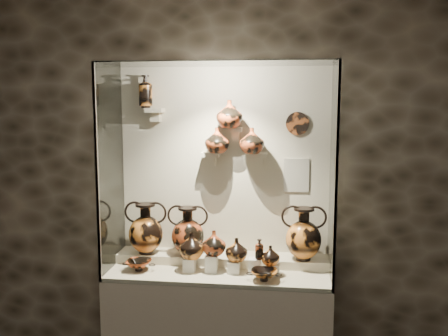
# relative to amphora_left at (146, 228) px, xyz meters

# --- Properties ---
(wall_back) EXTENTS (5.00, 0.02, 3.20)m
(wall_back) POSITION_rel_amphora_left_xyz_m (0.61, 0.20, 0.49)
(wall_back) COLOR #2D261C
(wall_back) RESTS_ON ground
(plinth) EXTENTS (1.70, 0.60, 0.80)m
(plinth) POSITION_rel_amphora_left_xyz_m (0.61, -0.12, -0.71)
(plinth) COLOR beige
(plinth) RESTS_ON floor
(front_tier) EXTENTS (1.68, 0.58, 0.03)m
(front_tier) POSITION_rel_amphora_left_xyz_m (0.61, -0.12, -0.29)
(front_tier) COLOR beige
(front_tier) RESTS_ON plinth
(rear_tier) EXTENTS (1.70, 0.25, 0.10)m
(rear_tier) POSITION_rel_amphora_left_xyz_m (0.61, 0.05, -0.26)
(rear_tier) COLOR beige
(rear_tier) RESTS_ON plinth
(back_panel) EXTENTS (1.70, 0.03, 1.60)m
(back_panel) POSITION_rel_amphora_left_xyz_m (0.61, 0.19, 0.49)
(back_panel) COLOR beige
(back_panel) RESTS_ON plinth
(glass_front) EXTENTS (1.70, 0.01, 1.60)m
(glass_front) POSITION_rel_amphora_left_xyz_m (0.61, -0.42, 0.49)
(glass_front) COLOR white
(glass_front) RESTS_ON plinth
(glass_left) EXTENTS (0.01, 0.60, 1.60)m
(glass_left) POSITION_rel_amphora_left_xyz_m (-0.23, -0.12, 0.49)
(glass_left) COLOR white
(glass_left) RESTS_ON plinth
(glass_right) EXTENTS (0.01, 0.60, 1.60)m
(glass_right) POSITION_rel_amphora_left_xyz_m (1.46, -0.12, 0.49)
(glass_right) COLOR white
(glass_right) RESTS_ON plinth
(glass_top) EXTENTS (1.70, 0.60, 0.01)m
(glass_top) POSITION_rel_amphora_left_xyz_m (0.61, -0.12, 1.29)
(glass_top) COLOR white
(glass_top) RESTS_ON back_panel
(frame_post_left) EXTENTS (0.02, 0.02, 1.60)m
(frame_post_left) POSITION_rel_amphora_left_xyz_m (-0.23, -0.41, 0.49)
(frame_post_left) COLOR gray
(frame_post_left) RESTS_ON plinth
(frame_post_right) EXTENTS (0.02, 0.02, 1.60)m
(frame_post_right) POSITION_rel_amphora_left_xyz_m (1.45, -0.41, 0.49)
(frame_post_right) COLOR gray
(frame_post_right) RESTS_ON plinth
(pedestal_a) EXTENTS (0.09, 0.09, 0.10)m
(pedestal_a) POSITION_rel_amphora_left_xyz_m (0.39, -0.17, -0.23)
(pedestal_a) COLOR silver
(pedestal_a) RESTS_ON front_tier
(pedestal_b) EXTENTS (0.09, 0.09, 0.13)m
(pedestal_b) POSITION_rel_amphora_left_xyz_m (0.56, -0.17, -0.21)
(pedestal_b) COLOR silver
(pedestal_b) RESTS_ON front_tier
(pedestal_c) EXTENTS (0.09, 0.09, 0.09)m
(pedestal_c) POSITION_rel_amphora_left_xyz_m (0.73, -0.17, -0.23)
(pedestal_c) COLOR silver
(pedestal_c) RESTS_ON front_tier
(pedestal_d) EXTENTS (0.09, 0.09, 0.12)m
(pedestal_d) POSITION_rel_amphora_left_xyz_m (0.89, -0.17, -0.22)
(pedestal_d) COLOR silver
(pedestal_d) RESTS_ON front_tier
(pedestal_e) EXTENTS (0.09, 0.09, 0.08)m
(pedestal_e) POSITION_rel_amphora_left_xyz_m (1.03, -0.17, -0.24)
(pedestal_e) COLOR silver
(pedestal_e) RESTS_ON front_tier
(bracket_ul) EXTENTS (0.14, 0.12, 0.04)m
(bracket_ul) POSITION_rel_amphora_left_xyz_m (0.06, 0.12, 0.94)
(bracket_ul) COLOR beige
(bracket_ul) RESTS_ON back_panel
(bracket_ca) EXTENTS (0.14, 0.12, 0.04)m
(bracket_ca) POSITION_rel_amphora_left_xyz_m (0.51, 0.12, 0.59)
(bracket_ca) COLOR beige
(bracket_ca) RESTS_ON back_panel
(bracket_cb) EXTENTS (0.10, 0.12, 0.04)m
(bracket_cb) POSITION_rel_amphora_left_xyz_m (0.71, 0.12, 0.79)
(bracket_cb) COLOR beige
(bracket_cb) RESTS_ON back_panel
(bracket_cc) EXTENTS (0.14, 0.12, 0.04)m
(bracket_cc) POSITION_rel_amphora_left_xyz_m (0.89, 0.12, 0.59)
(bracket_cc) COLOR beige
(bracket_cc) RESTS_ON back_panel
(amphora_left) EXTENTS (0.39, 0.39, 0.41)m
(amphora_left) POSITION_rel_amphora_left_xyz_m (0.00, 0.00, 0.00)
(amphora_left) COLOR orange
(amphora_left) RESTS_ON rear_tier
(amphora_mid) EXTENTS (0.34, 0.34, 0.39)m
(amphora_mid) POSITION_rel_amphora_left_xyz_m (0.34, 0.01, -0.01)
(amphora_mid) COLOR #9C3D1B
(amphora_mid) RESTS_ON rear_tier
(amphora_right) EXTENTS (0.36, 0.36, 0.42)m
(amphora_right) POSITION_rel_amphora_left_xyz_m (1.26, -0.00, 0.00)
(amphora_right) COLOR orange
(amphora_right) RESTS_ON rear_tier
(jug_a) EXTENTS (0.25, 0.25, 0.20)m
(jug_a) POSITION_rel_amphora_left_xyz_m (0.41, -0.17, -0.08)
(jug_a) COLOR orange
(jug_a) RESTS_ON pedestal_a
(jug_b) EXTENTS (0.20, 0.20, 0.19)m
(jug_b) POSITION_rel_amphora_left_xyz_m (0.58, -0.16, -0.05)
(jug_b) COLOR #9C3D1B
(jug_b) RESTS_ON pedestal_b
(jug_c) EXTENTS (0.20, 0.20, 0.18)m
(jug_c) POSITION_rel_amphora_left_xyz_m (0.75, -0.16, -0.10)
(jug_c) COLOR orange
(jug_c) RESTS_ON pedestal_c
(jug_e) EXTENTS (0.16, 0.16, 0.15)m
(jug_e) POSITION_rel_amphora_left_xyz_m (1.01, -0.19, -0.12)
(jug_e) COLOR orange
(jug_e) RESTS_ON pedestal_e
(lekythos_small) EXTENTS (0.09, 0.09, 0.17)m
(lekythos_small) POSITION_rel_amphora_left_xyz_m (0.93, -0.19, -0.07)
(lekythos_small) COLOR #9C3D1B
(lekythos_small) RESTS_ON pedestal_d
(kylix_left) EXTENTS (0.25, 0.22, 0.10)m
(kylix_left) POSITION_rel_amphora_left_xyz_m (0.00, -0.21, -0.23)
(kylix_left) COLOR #9C3D1B
(kylix_left) RESTS_ON front_tier
(kylix_right) EXTENTS (0.31, 0.29, 0.10)m
(kylix_right) POSITION_rel_amphora_left_xyz_m (0.97, -0.31, -0.23)
(kylix_right) COLOR orange
(kylix_right) RESTS_ON front_tier
(lekythos_tall) EXTENTS (0.13, 0.13, 0.29)m
(lekythos_tall) POSITION_rel_amphora_left_xyz_m (-0.01, 0.11, 1.11)
(lekythos_tall) COLOR orange
(lekythos_tall) RESTS_ON bracket_ul
(ovoid_vase_a) EXTENTS (0.24, 0.24, 0.20)m
(ovoid_vase_a) POSITION_rel_amphora_left_xyz_m (0.57, 0.07, 0.71)
(ovoid_vase_a) COLOR #9C3D1B
(ovoid_vase_a) RESTS_ON bracket_ca
(ovoid_vase_b) EXTENTS (0.21, 0.21, 0.21)m
(ovoid_vase_b) POSITION_rel_amphora_left_xyz_m (0.67, 0.06, 0.92)
(ovoid_vase_b) COLOR #9C3D1B
(ovoid_vase_b) RESTS_ON bracket_cb
(ovoid_vase_c) EXTENTS (0.20, 0.20, 0.20)m
(ovoid_vase_c) POSITION_rel_amphora_left_xyz_m (0.85, 0.07, 0.71)
(ovoid_vase_c) COLOR #9C3D1B
(ovoid_vase_c) RESTS_ON bracket_cc
(wall_plate) EXTENTS (0.18, 0.02, 0.18)m
(wall_plate) POSITION_rel_amphora_left_xyz_m (1.20, 0.16, 0.84)
(wall_plate) COLOR brown
(wall_plate) RESTS_ON back_panel
(info_placard) EXTENTS (0.20, 0.01, 0.27)m
(info_placard) POSITION_rel_amphora_left_xyz_m (1.19, 0.17, 0.43)
(info_placard) COLOR beige
(info_placard) RESTS_ON back_panel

